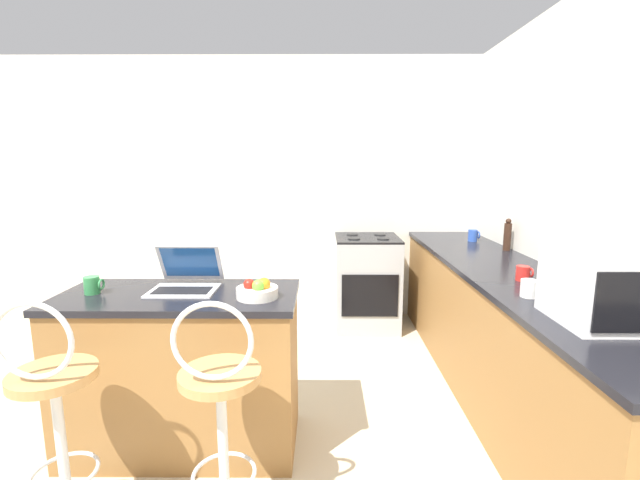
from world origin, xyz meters
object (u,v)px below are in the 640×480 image
at_px(mug_white, 530,288).
at_px(mug_red, 523,273).
at_px(pepper_mill, 507,235).
at_px(mug_green, 93,285).
at_px(fruit_bowl, 257,291).
at_px(mug_blue, 473,235).
at_px(laptop, 186,278).
at_px(microwave, 613,288).
at_px(bar_stool_near, 56,422).
at_px(storage_jar, 598,275).
at_px(bar_stool_far, 221,422).
at_px(stove_range, 367,282).

height_order(mug_white, mug_red, mug_white).
bearing_deg(mug_white, pepper_mill, 71.85).
xyz_separation_m(mug_green, fruit_bowl, (0.88, -0.07, -0.01)).
bearing_deg(pepper_mill, mug_blue, 106.36).
relative_size(laptop, microwave, 0.77).
distance_m(bar_stool_near, storage_jar, 2.65).
distance_m(bar_stool_near, bar_stool_far, 0.69).
xyz_separation_m(bar_stool_near, mug_red, (2.30, 0.83, 0.43)).
xyz_separation_m(bar_stool_far, stove_range, (0.85, 2.38, -0.06)).
relative_size(bar_stool_far, fruit_bowl, 4.91).
bearing_deg(microwave, bar_stool_far, -174.73).
relative_size(mug_blue, storage_jar, 0.50).
bearing_deg(mug_white, storage_jar, 5.90).
relative_size(mug_white, pepper_mill, 0.40).
relative_size(laptop, storage_jar, 1.66).
height_order(mug_green, storage_jar, storage_jar).
relative_size(mug_green, mug_blue, 0.92).
distance_m(mug_white, pepper_mill, 1.29).
xyz_separation_m(bar_stool_far, mug_white, (1.49, 0.52, 0.43)).
relative_size(storage_jar, pepper_mill, 0.82).
bearing_deg(pepper_mill, mug_red, -107.63).
bearing_deg(microwave, mug_white, 115.50).
height_order(laptop, mug_red, laptop).
bearing_deg(mug_blue, bar_stool_far, -129.33).
xyz_separation_m(laptop, fruit_bowl, (0.42, -0.17, -0.02)).
height_order(pepper_mill, fruit_bowl, pepper_mill).
bearing_deg(microwave, pepper_mill, 81.79).
distance_m(storage_jar, pepper_mill, 1.19).
distance_m(mug_green, mug_red, 2.42).
distance_m(fruit_bowl, mug_red, 1.56).
bearing_deg(pepper_mill, laptop, -154.10).
bearing_deg(fruit_bowl, storage_jar, 2.09).
xyz_separation_m(stove_range, pepper_mill, (1.04, -0.64, 0.56)).
relative_size(microwave, stove_range, 0.51).
bearing_deg(fruit_bowl, microwave, -12.02).
xyz_separation_m(mug_blue, mug_white, (-0.28, -1.65, -0.01)).
relative_size(fruit_bowl, mug_red, 2.29).
xyz_separation_m(bar_stool_far, mug_green, (-0.79, 0.56, 0.43)).
height_order(bar_stool_near, stove_range, bar_stool_near).
relative_size(microwave, fruit_bowl, 2.13).
bearing_deg(bar_stool_far, fruit_bowl, 79.65).
bearing_deg(mug_blue, mug_white, -99.62).
bearing_deg(mug_white, mug_blue, 80.38).
height_order(bar_stool_far, stove_range, bar_stool_far).
relative_size(mug_white, fruit_bowl, 0.48).
relative_size(storage_jar, mug_red, 2.27).
height_order(laptop, mug_white, laptop).
relative_size(bar_stool_near, mug_red, 11.27).
xyz_separation_m(bar_stool_far, pepper_mill, (1.89, 1.74, 0.51)).
distance_m(microwave, mug_white, 0.42).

